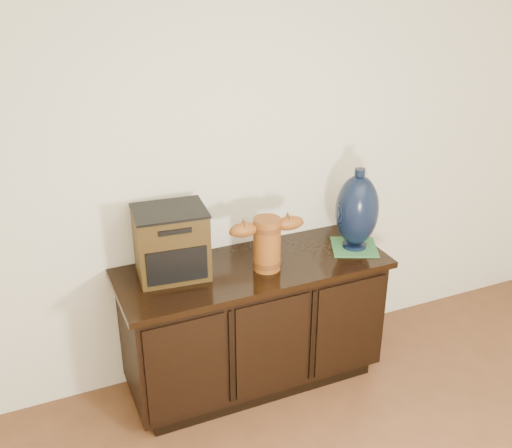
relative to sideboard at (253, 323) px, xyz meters
name	(u,v)px	position (x,y,z in m)	size (l,w,h in m)	color
sideboard	(253,323)	(0.00, 0.00, 0.00)	(1.46, 0.56, 0.75)	black
terracotta_vessel	(267,241)	(0.05, -0.06, 0.53)	(0.41, 0.16, 0.29)	brown
tv_radio	(171,243)	(-0.42, 0.08, 0.55)	(0.39, 0.32, 0.36)	#37260D
green_mat	(354,247)	(0.60, -0.03, 0.37)	(0.25, 0.25, 0.01)	#33723C
lamp_base	(357,211)	(0.60, -0.03, 0.60)	(0.32, 0.32, 0.46)	black
spray_can	(205,245)	(-0.21, 0.16, 0.46)	(0.06, 0.06, 0.18)	#540E19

